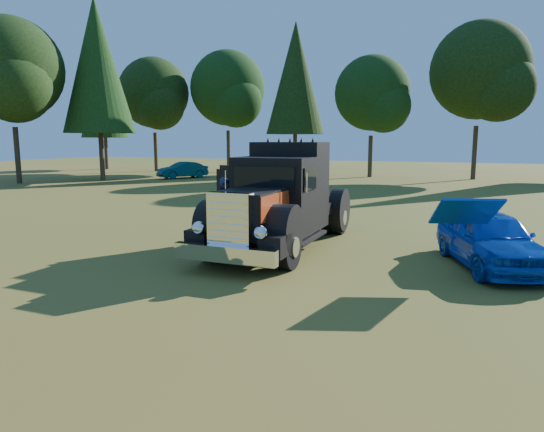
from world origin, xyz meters
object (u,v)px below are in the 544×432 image
Objects in this scene: diamond_t_truck at (279,204)px; hotrod_coupe at (490,239)px; spectator_near at (227,211)px; distant_teal_car at (183,170)px; spectator_far at (226,213)px.

hotrod_coupe is at bearing -0.50° from diamond_t_truck.
diamond_t_truck is 1.59m from spectator_near.
hotrod_coupe is 30.42m from distant_teal_car.
diamond_t_truck reaches higher than spectator_far.
distant_teal_car is at bearing 128.40° from diamond_t_truck.
spectator_far is (-0.23, 0.37, -0.12)m from spectator_near.
spectator_far reaches higher than distant_teal_car.
diamond_t_truck is 3.58× the size of spectator_near.
diamond_t_truck is at bearing -80.90° from spectator_far.
spectator_far is 0.44× the size of distant_teal_car.
hotrod_coupe is at bearing -67.47° from spectator_near.
distant_teal_car is (-15.00, 21.08, -0.34)m from spectator_near.
spectator_near is at bearing -172.96° from diamond_t_truck.
hotrod_coupe is 2.23× the size of spectator_near.
spectator_far is 25.44m from distant_teal_car.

